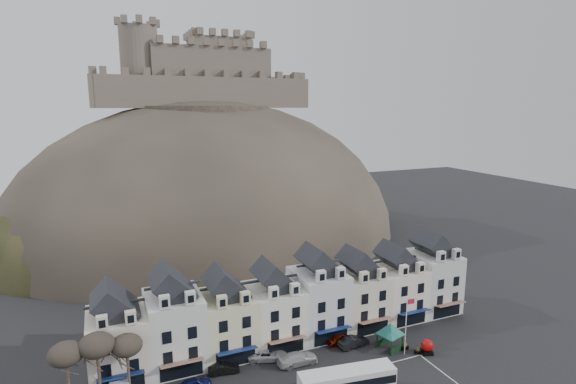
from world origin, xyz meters
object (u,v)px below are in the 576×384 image
object	(u,v)px
flagpole	(407,322)
car_maroon	(340,338)
car_charcoal	(353,342)
car_navy	(194,384)
red_buoy	(427,346)
car_white	(298,358)
car_black	(224,369)
bus_shelter	(390,329)
car_silver	(267,354)
bus	(347,381)

from	to	relation	value
flagpole	car_maroon	world-z (taller)	flagpole
car_maroon	car_charcoal	bearing A→B (deg)	-149.81
car_navy	car_charcoal	bearing A→B (deg)	-94.88
red_buoy	car_white	xyz separation A→B (m)	(-16.87, 4.54, -0.25)
car_black	car_white	bearing A→B (deg)	-92.44
car_black	car_white	xyz separation A→B (m)	(9.21, -1.73, 0.14)
car_maroon	car_charcoal	distance (m)	2.02
bus_shelter	car_white	size ratio (longest dim) A/B	1.06
car_charcoal	car_maroon	bearing A→B (deg)	29.48
car_silver	car_charcoal	xyz separation A→B (m)	(11.99, -1.63, 0.01)
flagpole	car_black	xyz separation A→B (m)	(-23.32, 5.24, -3.94)
flagpole	car_navy	world-z (taller)	flagpole
bus	car_maroon	bearing A→B (deg)	72.22
flagpole	car_black	world-z (taller)	flagpole
car_black	car_silver	xyz separation A→B (m)	(6.00, 0.77, 0.09)
red_buoy	car_white	bearing A→B (deg)	164.95
red_buoy	car_charcoal	xyz separation A→B (m)	(-8.09, 5.41, -0.30)
car_black	car_maroon	bearing A→B (deg)	-79.17
car_navy	car_maroon	size ratio (longest dim) A/B	0.95
red_buoy	car_white	world-z (taller)	red_buoy
car_white	car_charcoal	distance (m)	8.83
flagpole	bus	bearing A→B (deg)	-159.00
bus	bus_shelter	bearing A→B (deg)	39.23
flagpole	car_silver	xyz separation A→B (m)	(-17.32, 6.01, -3.85)
bus_shelter	car_black	world-z (taller)	bus_shelter
car_charcoal	flagpole	bearing A→B (deg)	-136.39
bus	red_buoy	world-z (taller)	bus
bus_shelter	car_maroon	xyz separation A→B (m)	(-5.42, 4.08, -2.20)
car_black	car_maroon	xyz separation A→B (m)	(16.79, 0.77, 0.08)
bus_shelter	car_silver	size ratio (longest dim) A/B	1.11
car_black	car_silver	distance (m)	6.05
car_white	car_charcoal	xyz separation A→B (m)	(8.78, 0.87, -0.04)
flagpole	car_maroon	bearing A→B (deg)	137.38
bus_shelter	car_maroon	distance (m)	7.13
red_buoy	car_maroon	bearing A→B (deg)	142.86
flagpole	car_white	world-z (taller)	flagpole
bus_shelter	flagpole	size ratio (longest dim) A/B	0.71
red_buoy	bus	bearing A→B (deg)	-166.62
bus	red_buoy	bearing A→B (deg)	21.27
bus	car_navy	world-z (taller)	bus
car_navy	car_silver	bearing A→B (deg)	-83.17
bus	car_navy	size ratio (longest dim) A/B	2.85
flagpole	car_maroon	xyz separation A→B (m)	(-6.53, 6.01, -3.86)
bus_shelter	car_maroon	world-z (taller)	bus_shelter
bus_shelter	car_maroon	size ratio (longest dim) A/B	1.34
car_navy	car_silver	distance (m)	10.32
flagpole	car_white	bearing A→B (deg)	166.04
car_black	car_maroon	distance (m)	16.81
car_white	car_maroon	bearing A→B (deg)	-71.99
car_navy	car_silver	world-z (taller)	car_silver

